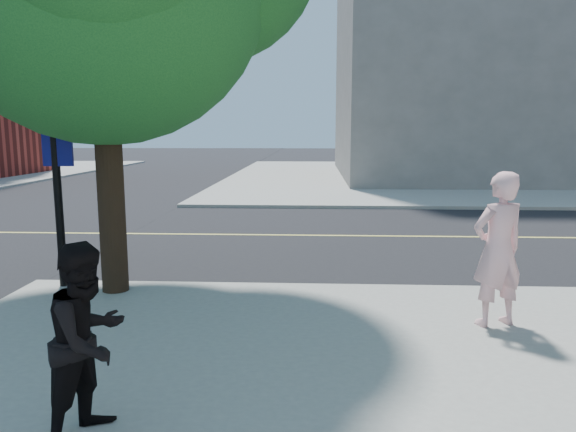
{
  "coord_description": "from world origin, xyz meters",
  "views": [
    {
      "loc": [
        3.5,
        -8.21,
        2.52
      ],
      "look_at": [
        3.13,
        -0.6,
        1.3
      ],
      "focal_mm": 33.32,
      "sensor_mm": 36.0,
      "label": 1
    }
  ],
  "objects": [
    {
      "name": "ground",
      "position": [
        0.0,
        0.0,
        0.0
      ],
      "size": [
        140.0,
        140.0,
        0.0
      ],
      "primitive_type": "plane",
      "color": "black",
      "rests_on": "ground"
    },
    {
      "name": "road_ew",
      "position": [
        0.0,
        4.5,
        0.01
      ],
      "size": [
        140.0,
        9.0,
        0.01
      ],
      "primitive_type": "cube",
      "color": "black",
      "rests_on": "ground"
    },
    {
      "name": "sidewalk_ne",
      "position": [
        13.5,
        21.5,
        0.06
      ],
      "size": [
        29.0,
        25.0,
        0.12
      ],
      "primitive_type": "cube",
      "color": "gray",
      "rests_on": "ground"
    },
    {
      "name": "filler_ne",
      "position": [
        14.0,
        22.0,
        7.12
      ],
      "size": [
        18.0,
        16.0,
        14.0
      ],
      "primitive_type": "cube",
      "color": "slate",
      "rests_on": "sidewalk_ne"
    },
    {
      "name": "man_on_phone",
      "position": [
        5.76,
        -1.7,
        1.08
      ],
      "size": [
        0.82,
        0.67,
        1.92
      ],
      "primitive_type": "imported",
      "rotation": [
        0.0,
        0.0,
        3.5
      ],
      "color": "beige",
      "rests_on": "sidewalk_se"
    },
    {
      "name": "pedestrian",
      "position": [
        1.75,
        -4.33,
        0.9
      ],
      "size": [
        0.81,
        0.91,
        1.57
      ],
      "primitive_type": "imported",
      "rotation": [
        0.0,
        0.0,
        1.24
      ],
      "color": "black",
      "rests_on": "sidewalk_se"
    }
  ]
}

